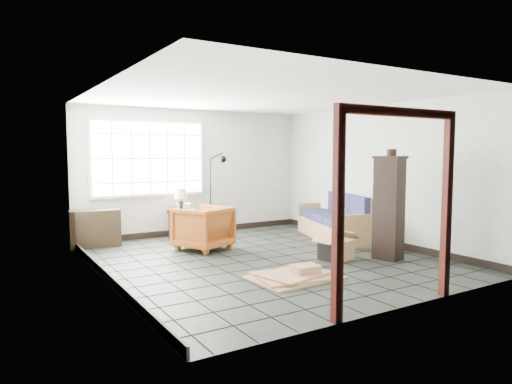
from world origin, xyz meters
TOP-DOWN VIEW (x-y plane):
  - ground at (0.00, 0.00)m, footprint 5.50×5.50m
  - room_shell at (0.00, 0.03)m, footprint 5.02×5.52m
  - window_panel at (-1.00, 2.70)m, footprint 2.32×0.08m
  - doorway_trim at (0.00, -2.70)m, footprint 1.80×0.08m
  - futon_sofa at (2.16, 0.75)m, footprint 1.34×2.16m
  - armchair at (-0.55, 1.18)m, footprint 1.07×1.04m
  - side_table at (-0.46, 2.40)m, footprint 0.72×0.72m
  - table_lamp at (-0.49, 2.34)m, footprint 0.30×0.30m
  - projector at (-0.43, 2.38)m, footprint 0.32×0.29m
  - floor_lamp at (0.29, 2.33)m, footprint 0.46×0.39m
  - console_shelf at (-2.13, 2.40)m, footprint 0.90×0.42m
  - tall_shelf at (1.69, -1.04)m, footprint 0.45×0.52m
  - pot at (1.71, -1.05)m, footprint 0.15×0.15m
  - open_box at (0.97, -0.62)m, footprint 0.83×0.50m
  - cardboard_pile at (-0.24, -1.18)m, footprint 1.25×0.92m

SIDE VIEW (x-z plane):
  - ground at x=0.00m, z-range 0.00..0.00m
  - cardboard_pile at x=-0.24m, z-range -0.04..0.13m
  - open_box at x=0.97m, z-range -0.06..0.38m
  - futon_sofa at x=2.16m, z-range -0.12..0.77m
  - console_shelf at x=-2.13m, z-range 0.00..0.68m
  - armchair at x=-0.55m, z-range 0.00..0.85m
  - side_table at x=-0.46m, z-range 0.19..0.80m
  - projector at x=-0.43m, z-range 0.60..0.70m
  - tall_shelf at x=1.69m, z-range 0.01..1.68m
  - table_lamp at x=-0.49m, z-range 0.68..1.09m
  - floor_lamp at x=0.29m, z-range 0.06..1.78m
  - doorway_trim at x=0.00m, z-range 0.28..2.48m
  - window_panel at x=-1.00m, z-range 0.84..2.36m
  - room_shell at x=0.00m, z-range 0.37..2.98m
  - pot at x=1.71m, z-range 1.66..1.77m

